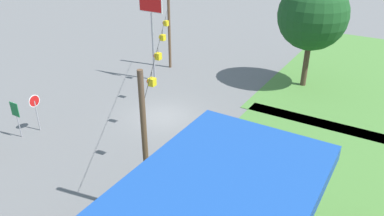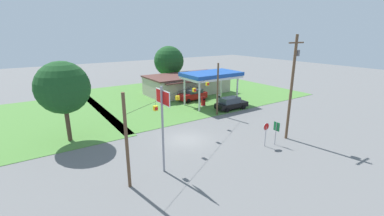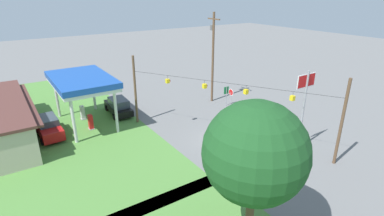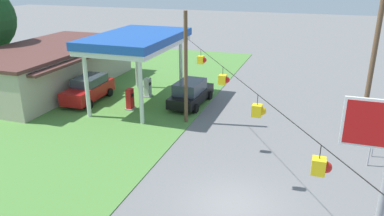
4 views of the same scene
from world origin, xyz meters
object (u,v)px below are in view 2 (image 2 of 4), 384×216
Objects in this scene: fuel_pump_near at (203,102)px; stop_sign_overhead at (163,112)px; car_at_pumps_rear at (193,95)px; tree_west_verge at (63,88)px; tree_behind_station at (169,61)px; fuel_pump_far at (218,99)px; stop_sign_roadside at (266,129)px; car_at_pumps_front at (231,103)px; gas_station_store at (187,84)px; route_sign at (276,129)px; utility_pole_main at (292,83)px; gas_station_canopy at (211,76)px.

fuel_pump_near is 20.48m from stop_sign_overhead.
car_at_pumps_rear is at bearing 80.08° from fuel_pump_near.
tree_behind_station is at bearing 39.65° from tree_west_verge.
stop_sign_roadside is at bearing -113.15° from fuel_pump_far.
car_at_pumps_rear is (-1.65, 7.62, 0.03)m from car_at_pumps_front.
stop_sign_roadside is at bearing -7.03° from stop_sign_overhead.
tree_behind_station is at bearing -101.36° from car_at_pumps_rear.
fuel_pump_far is 16.21m from tree_behind_station.
tree_behind_station reaches higher than fuel_pump_far.
car_at_pumps_front is at bearing -100.39° from fuel_pump_far.
route_sign is (-5.19, -24.66, -0.06)m from gas_station_store.
gas_station_store is 1.40× the size of utility_pole_main.
car_at_pumps_rear is at bearing 81.15° from route_sign.
tree_west_verge reaches higher than car_at_pumps_rear.
gas_station_canopy is at bearing 76.12° from route_sign.
tree_west_verge is (-5.40, 11.13, 0.63)m from stop_sign_overhead.
tree_west_verge is at bearing 115.87° from stop_sign_overhead.
tree_behind_station is (1.92, 11.68, 4.48)m from car_at_pumps_rear.
car_at_pumps_front is 7.80m from car_at_pumps_rear.
stop_sign_roadside is at bearing 75.56° from car_at_pumps_rear.
gas_station_store is at bearing 83.33° from utility_pole_main.
car_at_pumps_front is 19.91m from stop_sign_overhead.
fuel_pump_near is at bearing -179.94° from gas_station_canopy.
tree_west_verge reaches higher than fuel_pump_near.
gas_station_store is 2.99× the size of car_at_pumps_front.
car_at_pumps_rear is 23.64m from stop_sign_overhead.
tree_behind_station is at bearing 80.52° from fuel_pump_near.
gas_station_store is 25.72m from tree_west_verge.
fuel_pump_near is 0.31× the size of car_at_pumps_rear.
stop_sign_roadside is at bearing -104.68° from gas_station_store.
car_at_pumps_front is (-0.70, -3.81, 0.22)m from fuel_pump_far.
gas_station_canopy is at bearing 104.60° from car_at_pumps_front.
car_at_pumps_front is 0.47× the size of utility_pole_main.
fuel_pump_near is at bearing 89.93° from utility_pole_main.
tree_behind_station reaches higher than gas_station_store.
gas_station_canopy reaches higher than gas_station_store.
car_at_pumps_rear is at bearing 102.40° from gas_station_canopy.
tree_behind_station is (0.27, 19.30, 4.51)m from car_at_pumps_front.
gas_station_canopy is at bearing 179.94° from fuel_pump_far.
stop_sign_roadside reaches higher than route_sign.
tree_west_verge is (-19.62, 12.36, -0.33)m from utility_pole_main.
fuel_pump_far is at bearing -0.06° from gas_station_canopy.
tree_behind_station is at bearing 86.00° from gas_station_canopy.
gas_station_store is at bearing 53.47° from stop_sign_overhead.
stop_sign_roadside is at bearing -178.59° from utility_pole_main.
utility_pole_main reaches higher than stop_sign_roadside.
gas_station_store is 12.82m from car_at_pumps_front.
gas_station_store is 24.80m from utility_pole_main.
car_at_pumps_rear is at bearing 50.17° from stop_sign_overhead.
gas_station_canopy is 4.20m from fuel_pump_near.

